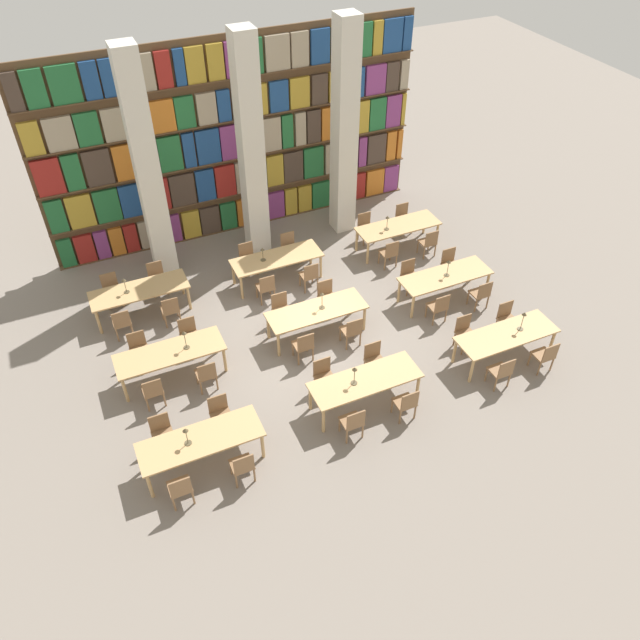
{
  "coord_description": "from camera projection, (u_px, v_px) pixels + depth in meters",
  "views": [
    {
      "loc": [
        -4.48,
        -10.2,
        10.3
      ],
      "look_at": [
        0.0,
        -0.25,
        0.68
      ],
      "focal_mm": 35.0,
      "sensor_mm": 36.0,
      "label": 1
    }
  ],
  "objects": [
    {
      "name": "chair_23",
      "position": [
        450.0,
        263.0,
        16.59
      ],
      "size": [
        0.42,
        0.4,
        0.86
      ],
      "rotation": [
        0.0,
        0.0,
        3.14
      ],
      "color": "olive",
      "rests_on": "ground_plane"
    },
    {
      "name": "chair_14",
      "position": [
        206.0,
        374.0,
        13.54
      ],
      "size": [
        0.42,
        0.4,
        0.86
      ],
      "color": "olive",
      "rests_on": "ground_plane"
    },
    {
      "name": "reading_table_3",
      "position": [
        170.0,
        354.0,
        13.7
      ],
      "size": [
        2.39,
        0.83,
        0.75
      ],
      "color": "tan",
      "rests_on": "ground_plane"
    },
    {
      "name": "pillar_center",
      "position": [
        251.0,
        151.0,
        15.97
      ],
      "size": [
        0.58,
        0.58,
        6.0
      ],
      "color": "silver",
      "rests_on": "ground_plane"
    },
    {
      "name": "desk_lamp_2",
      "position": [
        523.0,
        318.0,
        13.98
      ],
      "size": [
        0.14,
        0.14,
        0.5
      ],
      "color": "brown",
      "rests_on": "reading_table_2"
    },
    {
      "name": "reading_table_0",
      "position": [
        201.0,
        442.0,
        11.92
      ],
      "size": [
        2.39,
        0.83,
        0.75
      ],
      "color": "tan",
      "rests_on": "ground_plane"
    },
    {
      "name": "chair_35",
      "position": [
        403.0,
        217.0,
        18.3
      ],
      "size": [
        0.42,
        0.4,
        0.86
      ],
      "rotation": [
        0.0,
        0.0,
        3.14
      ],
      "color": "olive",
      "rests_on": "ground_plane"
    },
    {
      "name": "chair_11",
      "position": [
        507.0,
        318.0,
        14.94
      ],
      "size": [
        0.42,
        0.4,
        0.86
      ],
      "rotation": [
        0.0,
        0.0,
        3.14
      ],
      "color": "olive",
      "rests_on": "ground_plane"
    },
    {
      "name": "chair_21",
      "position": [
        410.0,
        275.0,
        16.21
      ],
      "size": [
        0.42,
        0.4,
        0.86
      ],
      "rotation": [
        0.0,
        0.0,
        3.14
      ],
      "color": "olive",
      "rests_on": "ground_plane"
    },
    {
      "name": "chair_20",
      "position": [
        439.0,
        306.0,
        15.25
      ],
      "size": [
        0.42,
        0.4,
        0.86
      ],
      "color": "olive",
      "rests_on": "ground_plane"
    },
    {
      "name": "chair_8",
      "position": [
        501.0,
        371.0,
        13.61
      ],
      "size": [
        0.42,
        0.4,
        0.86
      ],
      "color": "olive",
      "rests_on": "ground_plane"
    },
    {
      "name": "chair_13",
      "position": [
        139.0,
        348.0,
        14.14
      ],
      "size": [
        0.42,
        0.4,
        0.86
      ],
      "rotation": [
        0.0,
        0.0,
        3.14
      ],
      "color": "olive",
      "rests_on": "ground_plane"
    },
    {
      "name": "chair_31",
      "position": [
        289.0,
        247.0,
        17.16
      ],
      "size": [
        0.42,
        0.4,
        0.86
      ],
      "rotation": [
        0.0,
        0.0,
        3.14
      ],
      "color": "olive",
      "rests_on": "ground_plane"
    },
    {
      "name": "ground_plane",
      "position": [
        316.0,
        335.0,
        15.17
      ],
      "size": [
        40.0,
        40.0,
        0.0
      ],
      "primitive_type": "plane",
      "color": "gray"
    },
    {
      "name": "chair_15",
      "position": [
        189.0,
        334.0,
        14.5
      ],
      "size": [
        0.42,
        0.4,
        0.86
      ],
      "rotation": [
        0.0,
        0.0,
        3.14
      ],
      "color": "olive",
      "rests_on": "ground_plane"
    },
    {
      "name": "desk_lamp_1",
      "position": [
        355.0,
        373.0,
        12.74
      ],
      "size": [
        0.14,
        0.14,
        0.47
      ],
      "color": "brown",
      "rests_on": "reading_table_1"
    },
    {
      "name": "chair_29",
      "position": [
        248.0,
        257.0,
        16.79
      ],
      "size": [
        0.42,
        0.4,
        0.86
      ],
      "rotation": [
        0.0,
        0.0,
        3.14
      ],
      "color": "olive",
      "rests_on": "ground_plane"
    },
    {
      "name": "reading_table_7",
      "position": [
        277.0,
        260.0,
        16.35
      ],
      "size": [
        2.39,
        0.83,
        0.75
      ],
      "color": "tan",
      "rests_on": "ground_plane"
    },
    {
      "name": "bookshelf_bank",
      "position": [
        236.0,
        142.0,
        17.1
      ],
      "size": [
        10.7,
        0.35,
        5.5
      ],
      "color": "brown",
      "rests_on": "ground_plane"
    },
    {
      "name": "chair_7",
      "position": [
        374.0,
        359.0,
        13.89
      ],
      "size": [
        0.42,
        0.4,
        0.86
      ],
      "rotation": [
        0.0,
        0.0,
        3.14
      ],
      "color": "olive",
      "rests_on": "ground_plane"
    },
    {
      "name": "reading_table_4",
      "position": [
        317.0,
        312.0,
        14.76
      ],
      "size": [
        2.39,
        0.83,
        0.75
      ],
      "color": "tan",
      "rests_on": "ground_plane"
    },
    {
      "name": "desk_lamp_3",
      "position": [
        185.0,
        337.0,
        13.53
      ],
      "size": [
        0.14,
        0.14,
        0.49
      ],
      "color": "brown",
      "rests_on": "reading_table_3"
    },
    {
      "name": "chair_6",
      "position": [
        406.0,
        403.0,
        12.93
      ],
      "size": [
        0.42,
        0.4,
        0.86
      ],
      "color": "olive",
      "rests_on": "ground_plane"
    },
    {
      "name": "reading_table_8",
      "position": [
        398.0,
        228.0,
        17.5
      ],
      "size": [
        2.39,
        0.83,
        0.75
      ],
      "color": "tan",
      "rests_on": "ground_plane"
    },
    {
      "name": "reading_table_1",
      "position": [
        365.0,
        382.0,
        13.08
      ],
      "size": [
        2.39,
        0.83,
        0.75
      ],
      "color": "tan",
      "rests_on": "ground_plane"
    },
    {
      "name": "chair_0",
      "position": [
        180.0,
        488.0,
        11.39
      ],
      "size": [
        0.42,
        0.4,
        0.86
      ],
      "color": "olive",
      "rests_on": "ground_plane"
    },
    {
      "name": "desk_lamp_7",
      "position": [
        263.0,
        252.0,
        16.03
      ],
      "size": [
        0.14,
        0.14,
        0.39
      ],
      "color": "brown",
      "rests_on": "reading_table_7"
    },
    {
      "name": "chair_12",
      "position": [
        153.0,
        391.0,
        13.18
      ],
      "size": [
        0.42,
        0.4,
        0.86
      ],
      "color": "olive",
      "rests_on": "ground_plane"
    },
    {
      "name": "desk_lamp_5",
      "position": [
        448.0,
        265.0,
        15.51
      ],
      "size": [
        0.14,
        0.14,
        0.47
      ],
      "color": "brown",
      "rests_on": "reading_table_5"
    },
    {
      "name": "chair_10",
      "position": [
        545.0,
        355.0,
        13.98
      ],
      "size": [
        0.42,
        0.4,
        0.86
      ],
      "color": "olive",
      "rests_on": "ground_plane"
    },
    {
      "name": "desk_lamp_0",
      "position": [
        186.0,
        434.0,
        11.6
      ],
      "size": [
        0.14,
        0.14,
        0.44
      ],
      "color": "brown",
      "rests_on": "reading_table_0"
    },
    {
      "name": "desk_lamp_6",
      "position": [
        124.0,
        283.0,
        15.02
      ],
      "size": [
        0.14,
        0.14,
        0.42
      ],
      "color": "brown",
      "rests_on": "reading_table_6"
    },
    {
      "name": "chair_27",
      "position": [
        157.0,
        277.0,
        16.14
      ],
      "size": [
        0.42,
        0.4,
        0.86
      ],
      "rotation": [
        0.0,
        0.0,
        3.14
      ],
      "color": "olive",
      "rests_on": "ground_plane"
    },
    {
      "name": "chair_16",
      "position": [
        304.0,
        345.0,
        14.23
      ],
      "size": [
        0.42,
        0.4,
        0.86
      ],
      "color": "olive",
      "rests_on": "ground_plane"
    },
    {
      "name": "chair_33",
      "position": [
        366.0,
        227.0,
        17.92
      ],
      "size": [
        0.42,
        0.4,
        0.86
      ],
      "rotation": [
        0.0,
        0.0,
        3.14
      ],
      "color": "olive",
      "rests_on": "ground_plane"
    },
    {
      "name": "chair_25",
      "position": [
        111.0,
        289.0,
        15.78
      ],
      "size": [
        0.42,
        0.4,
        0.86
      ],
      "rotation": [
        0.0,
        0.0,
        3.14
      ],
      "color": "olive",
      "rests_on": "ground_plane"
    },
    {
      "name": "chair_9",
      "position": [
        465.0,
        332.0,
        14.57
      ],
      "size": [
        0.42,
        0.4,
        0.86
      ],
      "rotation": [
        0.0,
        0.0,
        3.14
      ],
      "color": "olive",
      "rests_on": "ground_plane"
    },
    {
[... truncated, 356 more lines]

